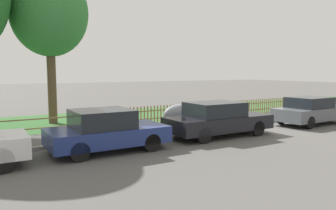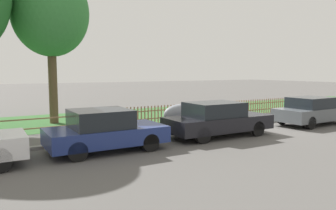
{
  "view_description": "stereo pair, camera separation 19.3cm",
  "coord_description": "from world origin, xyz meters",
  "px_view_note": "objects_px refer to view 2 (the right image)",
  "views": [
    {
      "loc": [
        -11.73,
        -11.05,
        2.58
      ],
      "look_at": [
        -4.34,
        1.02,
        1.1
      ],
      "focal_mm": 35.0,
      "sensor_mm": 36.0,
      "label": 1
    },
    {
      "loc": [
        -11.56,
        -11.15,
        2.58
      ],
      "look_at": [
        -4.34,
        1.02,
        1.1
      ],
      "focal_mm": 35.0,
      "sensor_mm": 36.0,
      "label": 2
    }
  ],
  "objects_px": {
    "parked_car_black_saloon": "(105,130)",
    "tree_behind_motorcycle": "(50,14)",
    "covered_motorcycle": "(181,114)",
    "parked_car_navy_estate": "(217,119)",
    "parked_car_red_compact": "(312,111)"
  },
  "relations": [
    {
      "from": "parked_car_black_saloon",
      "to": "tree_behind_motorcycle",
      "type": "xyz_separation_m",
      "value": [
        -0.21,
        6.68,
        4.64
      ]
    },
    {
      "from": "covered_motorcycle",
      "to": "tree_behind_motorcycle",
      "type": "bearing_deg",
      "value": 135.67
    },
    {
      "from": "parked_car_black_saloon",
      "to": "covered_motorcycle",
      "type": "distance_m",
      "value": 4.86
    },
    {
      "from": "parked_car_black_saloon",
      "to": "tree_behind_motorcycle",
      "type": "distance_m",
      "value": 8.13
    },
    {
      "from": "parked_car_red_compact",
      "to": "tree_behind_motorcycle",
      "type": "distance_m",
      "value": 13.4
    },
    {
      "from": "parked_car_navy_estate",
      "to": "parked_car_red_compact",
      "type": "height_order",
      "value": "parked_car_navy_estate"
    },
    {
      "from": "parked_car_black_saloon",
      "to": "parked_car_red_compact",
      "type": "xyz_separation_m",
      "value": [
        10.36,
        -0.12,
        -0.0
      ]
    },
    {
      "from": "parked_car_navy_estate",
      "to": "covered_motorcycle",
      "type": "bearing_deg",
      "value": 98.01
    },
    {
      "from": "parked_car_navy_estate",
      "to": "covered_motorcycle",
      "type": "height_order",
      "value": "parked_car_navy_estate"
    },
    {
      "from": "parked_car_red_compact",
      "to": "covered_motorcycle",
      "type": "bearing_deg",
      "value": 157.55
    },
    {
      "from": "parked_car_navy_estate",
      "to": "parked_car_red_compact",
      "type": "distance_m",
      "value": 5.73
    },
    {
      "from": "covered_motorcycle",
      "to": "tree_behind_motorcycle",
      "type": "relative_size",
      "value": 0.25
    },
    {
      "from": "parked_car_black_saloon",
      "to": "tree_behind_motorcycle",
      "type": "height_order",
      "value": "tree_behind_motorcycle"
    },
    {
      "from": "parked_car_black_saloon",
      "to": "parked_car_navy_estate",
      "type": "height_order",
      "value": "parked_car_navy_estate"
    },
    {
      "from": "parked_car_navy_estate",
      "to": "covered_motorcycle",
      "type": "xyz_separation_m",
      "value": [
        -0.29,
        2.19,
        -0.01
      ]
    }
  ]
}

